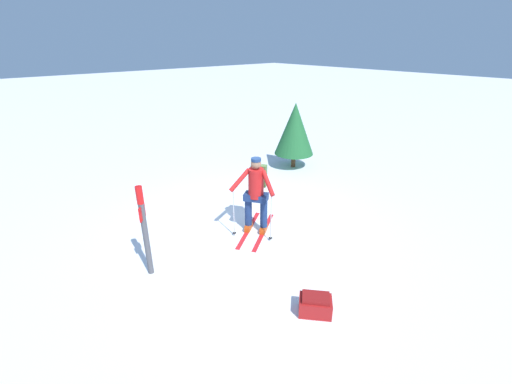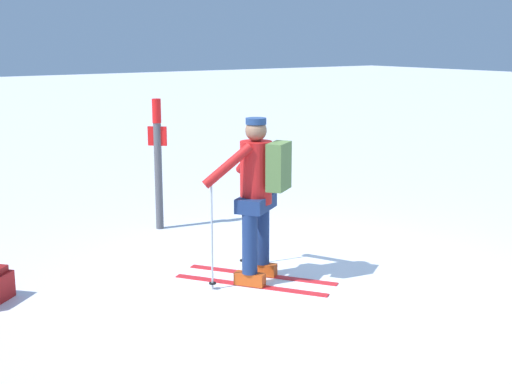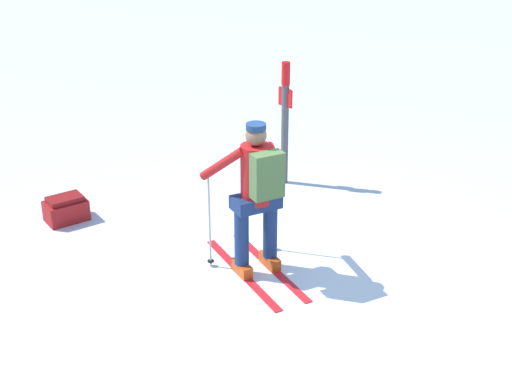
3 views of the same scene
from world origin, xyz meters
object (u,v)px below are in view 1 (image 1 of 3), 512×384
(skier, at_px, (256,191))
(trail_marker, at_px, (144,224))
(dropped_backpack, at_px, (315,305))
(pine_tree, at_px, (295,129))

(skier, height_order, trail_marker, trail_marker)
(trail_marker, bearing_deg, dropped_backpack, -61.08)
(pine_tree, bearing_deg, skier, -148.12)
(skier, xyz_separation_m, pine_tree, (3.54, 2.20, 0.31))
(dropped_backpack, height_order, trail_marker, trail_marker)
(dropped_backpack, relative_size, pine_tree, 0.28)
(skier, bearing_deg, trail_marker, 176.66)
(pine_tree, bearing_deg, trail_marker, -160.67)
(trail_marker, height_order, pine_tree, pine_tree)
(dropped_backpack, xyz_separation_m, pine_tree, (4.49, 4.59, 1.08))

